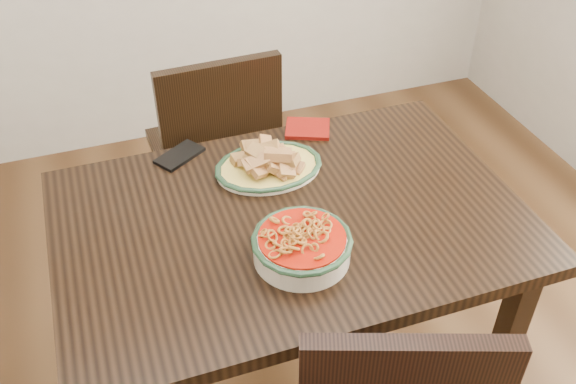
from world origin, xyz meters
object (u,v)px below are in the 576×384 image
object	(u,v)px
dining_table	(290,242)
smartphone	(180,155)
noodle_bowl	(302,244)
fish_plate	(268,158)
chair_far	(216,147)

from	to	relation	value
dining_table	smartphone	size ratio (longest dim) A/B	8.57
dining_table	noodle_bowl	size ratio (longest dim) A/B	4.98
fish_plate	noodle_bowl	size ratio (longest dim) A/B	1.23
smartphone	fish_plate	bearing A→B (deg)	-66.72
fish_plate	noodle_bowl	distance (m)	0.36
dining_table	chair_far	bearing A→B (deg)	92.53
chair_far	noodle_bowl	size ratio (longest dim) A/B	3.68
dining_table	fish_plate	bearing A→B (deg)	88.43
chair_far	smartphone	bearing A→B (deg)	61.17
dining_table	smartphone	bearing A→B (deg)	121.96
chair_far	noodle_bowl	xyz separation A→B (m)	(0.00, -0.88, 0.29)
dining_table	noodle_bowl	world-z (taller)	noodle_bowl
dining_table	chair_far	world-z (taller)	chair_far
dining_table	noodle_bowl	xyz separation A→B (m)	(-0.03, -0.16, 0.14)
fish_plate	smartphone	distance (m)	0.27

